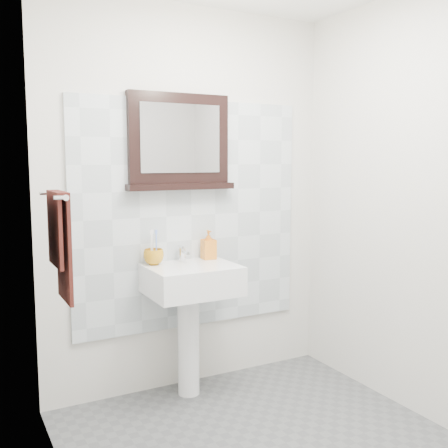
{
  "coord_description": "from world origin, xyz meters",
  "views": [
    {
      "loc": [
        -1.43,
        -2.06,
        1.51
      ],
      "look_at": [
        -0.04,
        0.55,
        1.15
      ],
      "focal_mm": 42.0,
      "sensor_mm": 36.0,
      "label": 1
    }
  ],
  "objects_px": {
    "framed_mirror": "(179,144)",
    "toothbrush_cup": "(154,257)",
    "soap_dispenser": "(209,245)",
    "hand_towel": "(60,238)",
    "pedestal_sink": "(191,294)"
  },
  "relations": [
    {
      "from": "framed_mirror",
      "to": "toothbrush_cup",
      "type": "bearing_deg",
      "value": -163.15
    },
    {
      "from": "toothbrush_cup",
      "to": "soap_dispenser",
      "type": "height_order",
      "value": "soap_dispenser"
    },
    {
      "from": "soap_dispenser",
      "to": "hand_towel",
      "type": "xyz_separation_m",
      "value": [
        -1.03,
        -0.43,
        0.17
      ]
    },
    {
      "from": "pedestal_sink",
      "to": "soap_dispenser",
      "type": "height_order",
      "value": "soap_dispenser"
    },
    {
      "from": "framed_mirror",
      "to": "soap_dispenser",
      "type": "bearing_deg",
      "value": -15.96
    },
    {
      "from": "pedestal_sink",
      "to": "hand_towel",
      "type": "height_order",
      "value": "hand_towel"
    },
    {
      "from": "toothbrush_cup",
      "to": "hand_towel",
      "type": "height_order",
      "value": "hand_towel"
    },
    {
      "from": "pedestal_sink",
      "to": "framed_mirror",
      "type": "relative_size",
      "value": 1.33
    },
    {
      "from": "toothbrush_cup",
      "to": "hand_towel",
      "type": "xyz_separation_m",
      "value": [
        -0.64,
        -0.42,
        0.22
      ]
    },
    {
      "from": "soap_dispenser",
      "to": "pedestal_sink",
      "type": "bearing_deg",
      "value": -139.81
    },
    {
      "from": "toothbrush_cup",
      "to": "framed_mirror",
      "type": "xyz_separation_m",
      "value": [
        0.21,
        0.06,
        0.71
      ]
    },
    {
      "from": "pedestal_sink",
      "to": "toothbrush_cup",
      "type": "xyz_separation_m",
      "value": [
        -0.2,
        0.12,
        0.23
      ]
    },
    {
      "from": "pedestal_sink",
      "to": "toothbrush_cup",
      "type": "distance_m",
      "value": 0.33
    },
    {
      "from": "soap_dispenser",
      "to": "framed_mirror",
      "type": "height_order",
      "value": "framed_mirror"
    },
    {
      "from": "hand_towel",
      "to": "pedestal_sink",
      "type": "bearing_deg",
      "value": 19.38
    }
  ]
}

